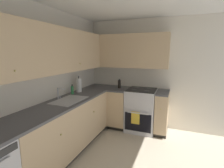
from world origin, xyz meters
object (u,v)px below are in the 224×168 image
Objects in this scene: oven_range at (141,110)px; oil_bottle at (119,84)px; soap_bottle at (72,90)px; paper_towel_roll at (79,85)px.

oven_range is 0.75m from oil_bottle.
soap_bottle is 0.89× the size of oil_bottle.
oven_range is 1.46m from paper_towel_roll.
oil_bottle is at bearing -38.25° from soap_bottle.
oven_range is 3.14× the size of paper_towel_roll.
paper_towel_roll is at bearing -5.52° from soap_bottle.
oven_range is 1.56m from soap_bottle.
oil_bottle is (0.85, -0.67, 0.01)m from soap_bottle.
oil_bottle is (-0.02, 0.51, 0.55)m from oven_range.
oven_range is 5.08× the size of oil_bottle.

